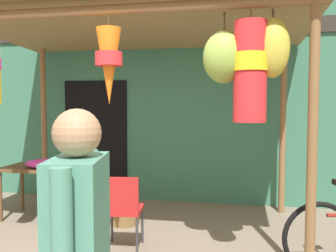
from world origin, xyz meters
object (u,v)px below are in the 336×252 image
at_px(wicker_basket_by_table, 125,216).
at_px(folding_chair, 122,206).
at_px(flower_heap_on_table, 48,164).
at_px(display_table, 47,173).

bearing_deg(wicker_basket_by_table, folding_chair, -74.07).
xyz_separation_m(flower_heap_on_table, folding_chair, (1.34, -0.83, -0.29)).
bearing_deg(folding_chair, flower_heap_on_table, 148.11).
xyz_separation_m(display_table, flower_heap_on_table, (0.05, -0.07, 0.15)).
bearing_deg(wicker_basket_by_table, flower_heap_on_table, -177.40).
distance_m(flower_heap_on_table, wicker_basket_by_table, 1.29).
height_order(flower_heap_on_table, folding_chair, flower_heap_on_table).
bearing_deg(wicker_basket_by_table, display_table, 178.98).
height_order(folding_chair, wicker_basket_by_table, folding_chair).
bearing_deg(folding_chair, wicker_basket_by_table, 105.93).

